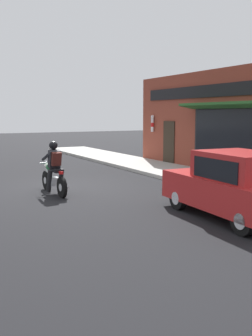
# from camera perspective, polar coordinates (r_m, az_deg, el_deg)

# --- Properties ---
(ground_plane) EXTENTS (80.00, 80.00, 0.00)m
(ground_plane) POSITION_cam_1_polar(r_m,az_deg,el_deg) (13.20, -8.50, -2.83)
(ground_plane) COLOR black
(sidewalk_curb) EXTENTS (2.60, 22.00, 0.14)m
(sidewalk_curb) POSITION_cam_1_polar(r_m,az_deg,el_deg) (17.99, 3.20, 0.29)
(sidewalk_curb) COLOR #ADAAA3
(sidewalk_curb) RESTS_ON ground
(storefront_building) EXTENTS (1.25, 10.90, 4.20)m
(storefront_building) POSITION_cam_1_polar(r_m,az_deg,el_deg) (16.45, 13.02, 6.53)
(storefront_building) COLOR brown
(storefront_building) RESTS_ON ground
(motorcycle_with_rider) EXTENTS (0.56, 2.02, 1.62)m
(motorcycle_with_rider) POSITION_cam_1_polar(r_m,az_deg,el_deg) (12.14, -10.42, -0.56)
(motorcycle_with_rider) COLOR black
(motorcycle_with_rider) RESTS_ON ground
(car_hatchback) EXTENTS (1.85, 3.87, 1.57)m
(car_hatchback) POSITION_cam_1_polar(r_m,az_deg,el_deg) (9.44, 15.48, -2.53)
(car_hatchback) COLOR black
(car_hatchback) RESTS_ON ground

